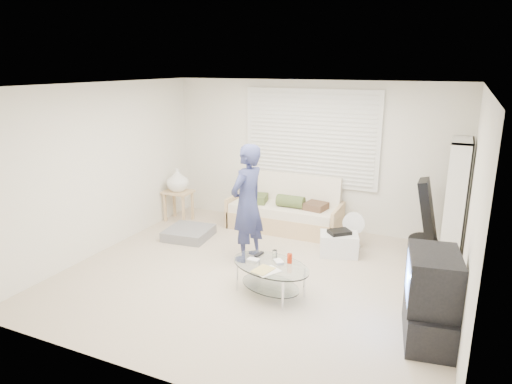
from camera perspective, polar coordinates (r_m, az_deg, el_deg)
The scene contains 13 objects.
ground at distance 6.22m, azimuth 0.05°, elevation -10.48°, with size 5.00×5.00×0.00m, color #B8A68F.
room_shell at distance 6.12m, azimuth 1.91°, elevation 5.21°, with size 5.02×4.52×2.51m.
window_blinds at distance 7.73m, azimuth 6.83°, elevation 6.70°, with size 2.32×0.08×1.62m.
futon_sofa at distance 7.82m, azimuth 3.66°, elevation -2.51°, with size 1.91×0.77×0.93m.
grey_floor_pillow at distance 7.57m, azimuth -8.40°, elevation -5.09°, with size 0.69×0.69×0.16m, color slate.
side_table at distance 8.24m, azimuth -9.77°, elevation 1.22°, with size 0.49×0.39×0.97m.
bookshelf at distance 7.03m, azimuth 23.65°, elevation -1.04°, with size 0.28×0.74×1.76m.
guitar_case at distance 7.06m, azimuth 20.59°, elevation -3.79°, with size 0.43×0.43×1.15m.
floor_fan at distance 7.20m, azimuth 12.17°, elevation -4.25°, with size 0.35×0.23×0.57m.
storage_bin at distance 6.92m, azimuth 10.31°, elevation -6.36°, with size 0.64×0.53×0.39m.
tv_unit at distance 5.05m, azimuth 20.98°, elevation -12.28°, with size 0.59×0.93×0.95m.
coffee_table at distance 5.65m, azimuth 1.82°, elevation -9.74°, with size 1.21×0.96×0.51m.
standing_person at distance 6.43m, azimuth -1.10°, elevation -1.45°, with size 0.62×0.41×1.70m, color navy.
Camera 1 is at (2.30, -5.09, 2.74)m, focal length 32.00 mm.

